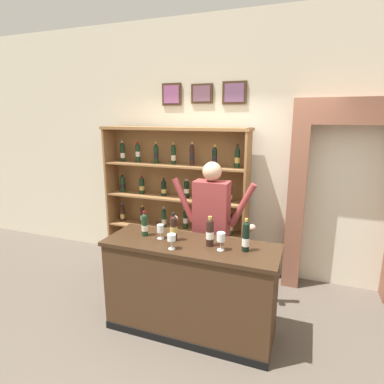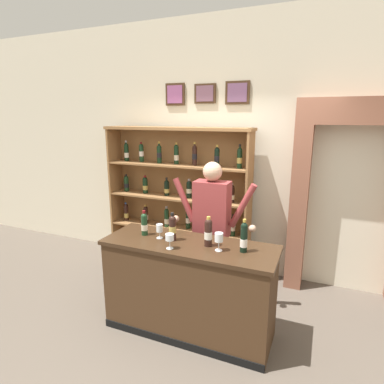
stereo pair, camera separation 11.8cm
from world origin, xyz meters
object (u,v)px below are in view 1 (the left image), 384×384
at_px(wine_shelf, 175,195).
at_px(tasting_bottle_grappa, 174,228).
at_px(wine_glass_right, 160,229).
at_px(tasting_counter, 190,288).
at_px(tasting_bottle_chianti, 145,224).
at_px(wine_glass_spare, 172,238).
at_px(wine_glass_left, 221,238).
at_px(tasting_bottle_vin_santo, 246,237).
at_px(tasting_bottle_prosecco, 210,232).
at_px(shopkeeper, 211,219).

height_order(wine_shelf, tasting_bottle_grappa, wine_shelf).
xyz_separation_m(tasting_bottle_grappa, wine_glass_right, (-0.15, -0.00, -0.04)).
relative_size(wine_shelf, wine_glass_right, 14.32).
bearing_deg(wine_shelf, tasting_counter, -60.93).
xyz_separation_m(tasting_bottle_chianti, wine_glass_right, (0.19, -0.02, -0.02)).
bearing_deg(tasting_bottle_chianti, wine_shelf, 99.44).
bearing_deg(wine_glass_spare, tasting_bottle_chianti, 151.54).
xyz_separation_m(wine_glass_spare, wine_glass_right, (-0.22, 0.20, -0.00)).
distance_m(wine_glass_right, wine_glass_left, 0.66).
height_order(wine_shelf, wine_glass_right, wine_shelf).
distance_m(tasting_bottle_vin_santo, wine_glass_right, 0.88).
bearing_deg(tasting_counter, tasting_bottle_prosecco, 3.72).
xyz_separation_m(wine_shelf, wine_glass_spare, (0.63, -1.53, -0.01)).
distance_m(tasting_bottle_grappa, tasting_bottle_prosecco, 0.38).
distance_m(shopkeeper, wine_glass_right, 0.67).
bearing_deg(wine_glass_left, tasting_bottle_chianti, 174.32).
bearing_deg(wine_glass_spare, wine_shelf, 112.30).
distance_m(tasting_counter, tasting_bottle_prosecco, 0.66).
distance_m(wine_shelf, tasting_bottle_vin_santo, 1.85).
distance_m(tasting_counter, wine_glass_spare, 0.64).
xyz_separation_m(tasting_bottle_chianti, tasting_bottle_vin_santo, (1.07, -0.02, 0.02)).
xyz_separation_m(tasting_counter, tasting_bottle_chianti, (-0.53, 0.03, 0.61)).
bearing_deg(wine_glass_right, tasting_bottle_grappa, 0.16).
bearing_deg(shopkeeper, wine_glass_spare, -101.94).
height_order(shopkeeper, wine_glass_spare, shopkeeper).
relative_size(tasting_counter, tasting_bottle_prosecco, 5.88).
xyz_separation_m(wine_shelf, tasting_bottle_grappa, (0.56, -1.33, 0.02)).
relative_size(wine_shelf, tasting_counter, 1.23).
height_order(tasting_bottle_grappa, wine_glass_right, tasting_bottle_grappa).
distance_m(tasting_bottle_grappa, wine_glass_left, 0.52).
relative_size(tasting_bottle_vin_santo, wine_glass_left, 1.83).
xyz_separation_m(wine_glass_right, wine_glass_left, (0.66, -0.06, 0.02)).
bearing_deg(wine_shelf, tasting_bottle_grappa, -67.18).
distance_m(wine_shelf, tasting_bottle_chianti, 1.32).
distance_m(tasting_bottle_grappa, wine_glass_spare, 0.21).
xyz_separation_m(tasting_counter, wine_glass_left, (0.33, -0.05, 0.61)).
xyz_separation_m(wine_shelf, shopkeeper, (0.79, -0.77, -0.04)).
bearing_deg(tasting_bottle_grappa, tasting_bottle_chianti, 176.46).
height_order(tasting_counter, wine_glass_left, wine_glass_left).
bearing_deg(tasting_counter, tasting_bottle_chianti, 176.71).
distance_m(tasting_counter, tasting_bottle_chianti, 0.81).
bearing_deg(tasting_bottle_vin_santo, wine_glass_left, -164.04).
bearing_deg(wine_glass_right, wine_glass_spare, -42.87).
relative_size(wine_shelf, tasting_bottle_prosecco, 7.22).
bearing_deg(tasting_bottle_prosecco, wine_glass_spare, -146.94).
height_order(wine_shelf, tasting_bottle_prosecco, wine_shelf).
relative_size(wine_shelf, tasting_bottle_grappa, 7.35).
bearing_deg(tasting_bottle_grappa, tasting_bottle_vin_santo, -0.05).
distance_m(wine_shelf, wine_glass_spare, 1.65).
distance_m(tasting_counter, tasting_bottle_vin_santo, 0.84).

